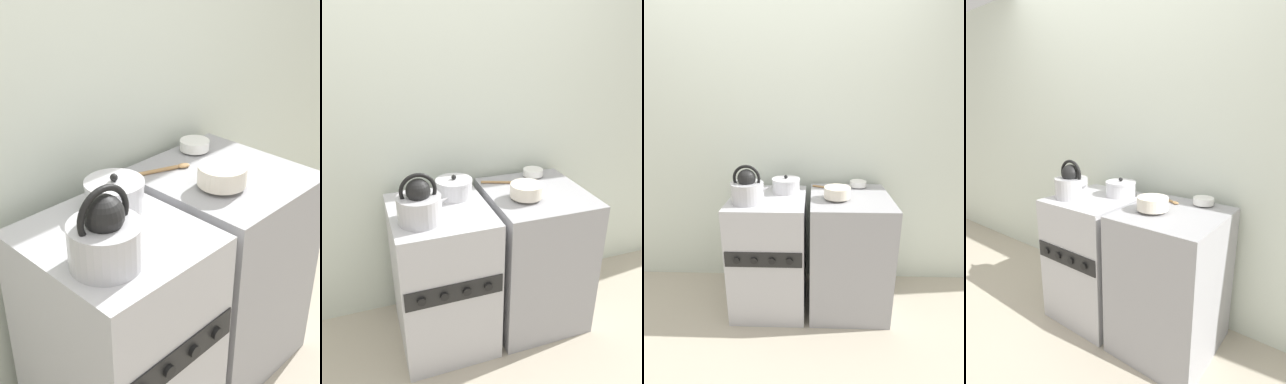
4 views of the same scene
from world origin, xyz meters
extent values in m
plane|color=#B2A893|center=(0.00, 0.00, 0.00)|extent=(12.00, 12.00, 0.00)
cube|color=silver|center=(0.00, 0.70, 1.25)|extent=(7.00, 0.06, 2.50)
cube|color=#B2B2B7|center=(0.00, 0.30, 0.44)|extent=(0.54, 0.59, 0.89)
cube|color=black|center=(0.00, 0.00, 0.55)|extent=(0.52, 0.01, 0.11)
cylinder|color=black|center=(-0.18, -0.01, 0.55)|extent=(0.04, 0.02, 0.04)
cylinder|color=black|center=(-0.06, -0.01, 0.55)|extent=(0.04, 0.02, 0.04)
cylinder|color=black|center=(0.06, -0.01, 0.55)|extent=(0.04, 0.02, 0.04)
cylinder|color=black|center=(0.18, -0.01, 0.55)|extent=(0.04, 0.02, 0.04)
cube|color=#99999E|center=(0.60, 0.31, 0.45)|extent=(0.57, 0.63, 0.90)
cylinder|color=#B2B2B7|center=(-0.12, 0.19, 0.96)|extent=(0.22, 0.22, 0.14)
sphere|color=black|center=(-0.12, 0.19, 1.06)|extent=(0.12, 0.12, 0.12)
torus|color=black|center=(-0.12, 0.19, 1.06)|extent=(0.19, 0.02, 0.19)
cone|color=#B2B2B7|center=(-0.02, 0.19, 0.98)|extent=(0.11, 0.05, 0.09)
cylinder|color=silver|center=(0.12, 0.42, 0.93)|extent=(0.21, 0.21, 0.09)
cylinder|color=silver|center=(0.12, 0.42, 0.99)|extent=(0.21, 0.21, 0.01)
sphere|color=black|center=(0.12, 0.42, 1.01)|extent=(0.03, 0.03, 0.03)
cylinder|color=beige|center=(0.49, 0.25, 0.90)|extent=(0.08, 0.08, 0.02)
cylinder|color=beige|center=(0.49, 0.25, 0.95)|extent=(0.18, 0.18, 0.07)
cylinder|color=white|center=(0.68, 0.54, 0.90)|extent=(0.06, 0.06, 0.01)
cylinder|color=white|center=(0.68, 0.54, 0.93)|extent=(0.13, 0.13, 0.04)
cylinder|color=#A37A4C|center=(0.41, 0.51, 0.90)|extent=(0.18, 0.08, 0.02)
ellipsoid|color=#A37A4C|center=(0.53, 0.47, 0.90)|extent=(0.06, 0.05, 0.02)
camera|label=1|loc=(-0.94, -0.83, 1.83)|focal=50.00mm
camera|label=2|loc=(-0.37, -1.49, 1.81)|focal=35.00mm
camera|label=3|loc=(0.33, -1.74, 1.59)|focal=28.00mm
camera|label=4|loc=(1.37, -1.17, 1.45)|focal=28.00mm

